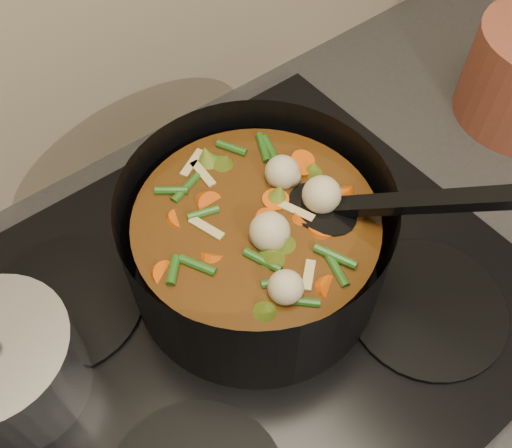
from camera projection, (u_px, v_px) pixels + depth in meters
counter at (250, 426)px, 1.04m from camera, size 2.64×0.64×0.91m
stovetop at (246, 309)px, 0.66m from camera, size 0.62×0.54×0.03m
stockpot at (257, 241)px, 0.62m from camera, size 0.36×0.37×0.21m
saucepan at (6, 366)px, 0.56m from camera, size 0.15×0.15×0.12m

